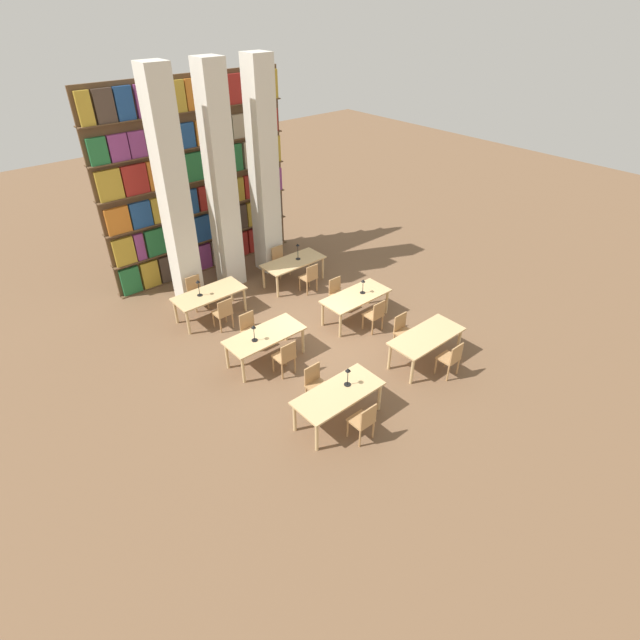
# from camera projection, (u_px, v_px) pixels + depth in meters

# --- Properties ---
(ground_plane) EXTENTS (40.00, 40.00, 0.00)m
(ground_plane) POSITION_uv_depth(u_px,v_px,m) (314.00, 338.00, 12.51)
(ground_plane) COLOR brown
(bookshelf_bank) EXTENTS (5.81, 0.35, 5.50)m
(bookshelf_bank) POSITION_uv_depth(u_px,v_px,m) (199.00, 183.00, 14.22)
(bookshelf_bank) COLOR brown
(bookshelf_bank) RESTS_ON ground_plane
(pillar_left) EXTENTS (0.63, 0.63, 6.00)m
(pillar_left) POSITION_uv_depth(u_px,v_px,m) (173.00, 194.00, 12.49)
(pillar_left) COLOR silver
(pillar_left) RESTS_ON ground_plane
(pillar_center) EXTENTS (0.63, 0.63, 6.00)m
(pillar_center) POSITION_uv_depth(u_px,v_px,m) (221.00, 183.00, 13.24)
(pillar_center) COLOR silver
(pillar_center) RESTS_ON ground_plane
(pillar_right) EXTENTS (0.63, 0.63, 6.00)m
(pillar_right) POSITION_uv_depth(u_px,v_px,m) (264.00, 172.00, 13.99)
(pillar_right) COLOR silver
(pillar_right) RESTS_ON ground_plane
(reading_table_0) EXTENTS (1.84, 0.83, 0.73)m
(reading_table_0) POSITION_uv_depth(u_px,v_px,m) (338.00, 396.00, 9.79)
(reading_table_0) COLOR tan
(reading_table_0) RESTS_ON ground_plane
(chair_0) EXTENTS (0.42, 0.40, 0.89)m
(chair_0) POSITION_uv_depth(u_px,v_px,m) (363.00, 421.00, 9.45)
(chair_0) COLOR tan
(chair_0) RESTS_ON ground_plane
(chair_1) EXTENTS (0.42, 0.40, 0.89)m
(chair_1) POSITION_uv_depth(u_px,v_px,m) (316.00, 384.00, 10.33)
(chair_1) COLOR tan
(chair_1) RESTS_ON ground_plane
(desk_lamp_0) EXTENTS (0.14, 0.14, 0.42)m
(desk_lamp_0) POSITION_uv_depth(u_px,v_px,m) (348.00, 374.00, 9.77)
(desk_lamp_0) COLOR black
(desk_lamp_0) RESTS_ON reading_table_0
(reading_table_1) EXTENTS (1.84, 0.83, 0.73)m
(reading_table_1) POSITION_uv_depth(u_px,v_px,m) (427.00, 338.00, 11.38)
(reading_table_1) COLOR tan
(reading_table_1) RESTS_ON ground_plane
(chair_2) EXTENTS (0.42, 0.40, 0.89)m
(chair_2) POSITION_uv_depth(u_px,v_px,m) (451.00, 358.00, 11.04)
(chair_2) COLOR tan
(chair_2) RESTS_ON ground_plane
(chair_3) EXTENTS (0.42, 0.40, 0.89)m
(chair_3) POSITION_uv_depth(u_px,v_px,m) (403.00, 331.00, 11.92)
(chair_3) COLOR tan
(chair_3) RESTS_ON ground_plane
(reading_table_2) EXTENTS (1.84, 0.83, 0.73)m
(reading_table_2) POSITION_uv_depth(u_px,v_px,m) (265.00, 337.00, 11.41)
(reading_table_2) COLOR tan
(reading_table_2) RESTS_ON ground_plane
(chair_4) EXTENTS (0.42, 0.40, 0.89)m
(chair_4) POSITION_uv_depth(u_px,v_px,m) (285.00, 356.00, 11.09)
(chair_4) COLOR tan
(chair_4) RESTS_ON ground_plane
(chair_5) EXTENTS (0.42, 0.40, 0.89)m
(chair_5) POSITION_uv_depth(u_px,v_px,m) (250.00, 329.00, 11.97)
(chair_5) COLOR tan
(chair_5) RESTS_ON ground_plane
(desk_lamp_1) EXTENTS (0.14, 0.14, 0.41)m
(desk_lamp_1) POSITION_uv_depth(u_px,v_px,m) (254.00, 330.00, 11.02)
(desk_lamp_1) COLOR black
(desk_lamp_1) RESTS_ON reading_table_2
(reading_table_3) EXTENTS (1.84, 0.83, 0.73)m
(reading_table_3) POSITION_uv_depth(u_px,v_px,m) (356.00, 298.00, 12.85)
(reading_table_3) COLOR tan
(reading_table_3) RESTS_ON ground_plane
(chair_6) EXTENTS (0.42, 0.40, 0.89)m
(chair_6) POSITION_uv_depth(u_px,v_px,m) (375.00, 315.00, 12.51)
(chair_6) COLOR tan
(chair_6) RESTS_ON ground_plane
(chair_7) EXTENTS (0.42, 0.40, 0.89)m
(chair_7) POSITION_uv_depth(u_px,v_px,m) (338.00, 293.00, 13.39)
(chair_7) COLOR tan
(chair_7) RESTS_ON ground_plane
(desk_lamp_2) EXTENTS (0.14, 0.14, 0.40)m
(desk_lamp_2) POSITION_uv_depth(u_px,v_px,m) (363.00, 284.00, 12.76)
(desk_lamp_2) COLOR black
(desk_lamp_2) RESTS_ON reading_table_3
(reading_table_4) EXTENTS (1.84, 0.83, 0.73)m
(reading_table_4) POSITION_uv_depth(u_px,v_px,m) (209.00, 296.00, 12.95)
(reading_table_4) COLOR tan
(reading_table_4) RESTS_ON ground_plane
(chair_8) EXTENTS (0.42, 0.40, 0.89)m
(chair_8) POSITION_uv_depth(u_px,v_px,m) (223.00, 312.00, 12.59)
(chair_8) COLOR tan
(chair_8) RESTS_ON ground_plane
(chair_9) EXTENTS (0.42, 0.40, 0.89)m
(chair_9) POSITION_uv_depth(u_px,v_px,m) (196.00, 291.00, 13.47)
(chair_9) COLOR tan
(chair_9) RESTS_ON ground_plane
(desk_lamp_3) EXTENTS (0.14, 0.14, 0.45)m
(desk_lamp_3) POSITION_uv_depth(u_px,v_px,m) (198.00, 285.00, 12.63)
(desk_lamp_3) COLOR black
(desk_lamp_3) RESTS_ON reading_table_4
(reading_table_5) EXTENTS (1.84, 0.83, 0.73)m
(reading_table_5) POSITION_uv_depth(u_px,v_px,m) (293.00, 264.00, 14.46)
(reading_table_5) COLOR tan
(reading_table_5) RESTS_ON ground_plane
(chair_10) EXTENTS (0.42, 0.40, 0.89)m
(chair_10) POSITION_uv_depth(u_px,v_px,m) (310.00, 277.00, 14.13)
(chair_10) COLOR tan
(chair_10) RESTS_ON ground_plane
(chair_11) EXTENTS (0.42, 0.40, 0.89)m
(chair_11) POSITION_uv_depth(u_px,v_px,m) (280.00, 260.00, 15.01)
(chair_11) COLOR tan
(chair_11) RESTS_ON ground_plane
(desk_lamp_4) EXTENTS (0.14, 0.14, 0.49)m
(desk_lamp_4) POSITION_uv_depth(u_px,v_px,m) (298.00, 249.00, 14.32)
(desk_lamp_4) COLOR black
(desk_lamp_4) RESTS_ON reading_table_5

